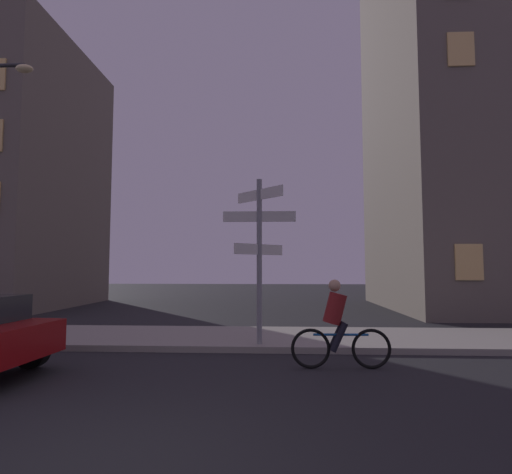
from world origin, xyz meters
name	(u,v)px	position (x,y,z in m)	size (l,w,h in m)	color
sidewalk_kerb	(213,338)	(0.00, 6.74, 0.07)	(40.00, 2.97, 0.14)	gray
signpost	(259,245)	(1.20, 5.60, 2.34)	(1.65, 1.07, 3.69)	gray
cyclist	(338,327)	(2.70, 4.04, 0.75)	(1.82, 0.33, 1.61)	black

